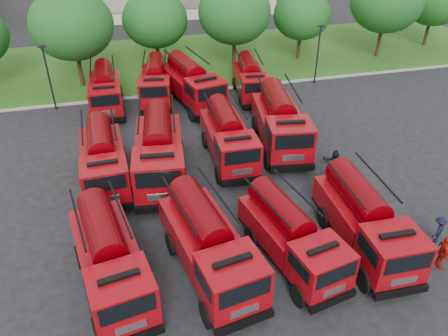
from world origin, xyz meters
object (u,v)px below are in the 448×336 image
(fire_truck_10, at_px, (193,84))
(firefighter_4, at_px, (168,214))
(fire_truck_1, at_px, (209,244))
(firefighter_3, at_px, (435,241))
(fire_truck_4, at_px, (103,159))
(fire_truck_7, at_px, (280,122))
(fire_truck_5, at_px, (159,151))
(firefighter_5, at_px, (333,171))
(fire_truck_3, at_px, (365,220))
(fire_truck_11, at_px, (250,79))
(firefighter_0, at_px, (315,301))
(fire_truck_6, at_px, (228,137))
(fire_truck_2, at_px, (291,236))
(fire_truck_9, at_px, (156,82))
(fire_truck_0, at_px, (110,258))
(fire_truck_8, at_px, (105,90))
(firefighter_2, at_px, (438,266))

(fire_truck_10, relative_size, firefighter_4, 4.78)
(fire_truck_1, height_order, firefighter_3, fire_truck_1)
(fire_truck_4, relative_size, fire_truck_10, 0.90)
(fire_truck_7, relative_size, firefighter_3, 5.47)
(fire_truck_5, distance_m, firefighter_5, 10.75)
(fire_truck_4, bearing_deg, fire_truck_7, 5.78)
(fire_truck_3, height_order, fire_truck_11, fire_truck_3)
(fire_truck_5, height_order, firefighter_0, fire_truck_5)
(fire_truck_5, height_order, fire_truck_6, fire_truck_5)
(fire_truck_7, bearing_deg, firefighter_4, -138.03)
(fire_truck_2, distance_m, firefighter_3, 7.72)
(fire_truck_9, relative_size, firefighter_0, 4.52)
(fire_truck_2, xyz_separation_m, fire_truck_9, (-3.80, 19.73, 0.06))
(fire_truck_0, bearing_deg, firefighter_0, -30.17)
(fire_truck_0, distance_m, firefighter_5, 14.85)
(fire_truck_7, relative_size, firefighter_4, 4.86)
(fire_truck_4, height_order, fire_truck_8, fire_truck_4)
(fire_truck_4, distance_m, fire_truck_10, 11.88)
(fire_truck_2, bearing_deg, firefighter_2, -29.48)
(fire_truck_8, relative_size, fire_truck_10, 0.85)
(fire_truck_0, xyz_separation_m, fire_truck_6, (7.59, 9.00, -0.00))
(fire_truck_6, bearing_deg, fire_truck_1, -108.43)
(fire_truck_1, distance_m, fire_truck_8, 19.33)
(fire_truck_1, distance_m, firefighter_0, 5.16)
(fire_truck_8, relative_size, firefighter_5, 4.62)
(fire_truck_5, xyz_separation_m, firefighter_3, (12.50, -9.06, -1.81))
(fire_truck_4, distance_m, firefighter_4, 5.26)
(firefighter_2, height_order, firefighter_3, firefighter_2)
(fire_truck_2, bearing_deg, fire_truck_4, 121.59)
(fire_truck_2, distance_m, fire_truck_7, 10.82)
(fire_truck_5, bearing_deg, firefighter_2, -35.71)
(fire_truck_9, bearing_deg, firefighter_4, -86.30)
(fire_truck_7, bearing_deg, fire_truck_10, 127.34)
(fire_truck_3, xyz_separation_m, fire_truck_9, (-7.52, 19.71, -0.06))
(fire_truck_0, height_order, fire_truck_9, fire_truck_0)
(fire_truck_3, bearing_deg, fire_truck_5, 137.45)
(fire_truck_4, relative_size, fire_truck_6, 1.01)
(fire_truck_0, relative_size, fire_truck_6, 1.04)
(fire_truck_0, height_order, firefighter_5, fire_truck_0)
(fire_truck_4, distance_m, firefighter_3, 18.34)
(fire_truck_8, xyz_separation_m, fire_truck_11, (11.61, -0.46, -0.07))
(fire_truck_4, relative_size, fire_truck_5, 0.88)
(fire_truck_11, distance_m, firefighter_3, 19.70)
(fire_truck_3, distance_m, firefighter_5, 6.81)
(fire_truck_8, distance_m, firefighter_4, 14.68)
(fire_truck_3, distance_m, fire_truck_6, 10.35)
(fire_truck_4, xyz_separation_m, fire_truck_9, (4.36, 11.01, -0.06))
(fire_truck_9, distance_m, fire_truck_10, 3.12)
(fire_truck_10, bearing_deg, fire_truck_2, -98.69)
(fire_truck_1, relative_size, fire_truck_3, 1.06)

